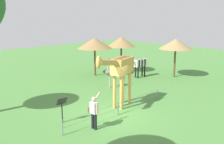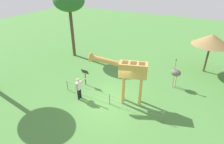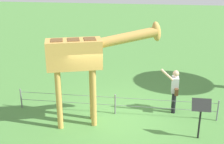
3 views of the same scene
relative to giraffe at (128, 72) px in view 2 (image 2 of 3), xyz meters
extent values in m
plane|color=#4C843D|center=(0.91, 0.52, -2.27)|extent=(60.00, 60.00, 0.00)
cylinder|color=gold|center=(0.18, 0.29, -1.29)|extent=(0.18, 0.18, 1.97)
cylinder|color=gold|center=(0.32, -0.13, -1.29)|extent=(0.18, 0.18, 1.97)
cylinder|color=gold|center=(-0.87, -0.04, -1.29)|extent=(0.18, 0.18, 1.97)
cylinder|color=gold|center=(-0.73, -0.46, -1.29)|extent=(0.18, 0.18, 1.97)
cube|color=gold|center=(-0.27, -0.09, 0.15)|extent=(1.83, 1.18, 0.90)
cube|color=brown|center=(0.20, 0.06, 0.61)|extent=(0.48, 0.53, 0.02)
cube|color=brown|center=(-0.27, -0.09, 0.61)|extent=(0.48, 0.53, 0.02)
cube|color=brown|center=(-0.75, -0.24, 0.61)|extent=(0.48, 0.53, 0.02)
cylinder|color=gold|center=(1.25, 0.40, 0.59)|extent=(2.07, 0.93, 0.66)
ellipsoid|color=gold|center=(2.21, 0.70, 0.76)|extent=(0.44, 0.36, 0.68)
cylinder|color=brown|center=(2.21, 0.76, 0.94)|extent=(0.05, 0.05, 0.14)
cylinder|color=brown|center=(2.21, 0.64, 0.94)|extent=(0.05, 0.05, 0.14)
cylinder|color=black|center=(2.96, 1.10, -1.88)|extent=(0.14, 0.14, 0.78)
cylinder|color=black|center=(2.97, 1.30, -1.88)|extent=(0.14, 0.14, 0.78)
cube|color=silver|center=(2.96, 1.20, -1.22)|extent=(0.24, 0.36, 0.55)
sphere|color=#D8AD8C|center=(2.96, 1.20, -0.80)|extent=(0.22, 0.22, 0.22)
cylinder|color=#D8AD8C|center=(2.66, 1.04, -0.81)|extent=(0.46, 0.08, 0.43)
cylinder|color=#D8AD8C|center=(2.97, 1.42, -1.22)|extent=(0.08, 0.08, 0.50)
cube|color=brown|center=(3.01, 0.98, -1.39)|extent=(0.12, 0.20, 0.24)
cylinder|color=#CC9E93|center=(-2.28, -3.27, -1.82)|extent=(0.07, 0.07, 0.90)
cylinder|color=#CC9E93|center=(-2.44, -3.43, -1.82)|extent=(0.07, 0.07, 0.90)
ellipsoid|color=#66605B|center=(-2.36, -3.35, -1.09)|extent=(0.70, 0.56, 0.49)
cylinder|color=#CC9E93|center=(-2.21, -3.35, -0.54)|extent=(0.08, 0.08, 0.80)
sphere|color=#66605B|center=(-2.21, -3.35, -0.09)|extent=(0.14, 0.14, 0.14)
cylinder|color=brown|center=(-4.16, -7.10, -1.07)|extent=(0.16, 0.16, 2.41)
cone|color=olive|center=(-4.16, -7.10, 0.59)|extent=(3.00, 3.00, 0.90)
cylinder|color=brown|center=(7.98, -4.60, -0.01)|extent=(0.30, 0.30, 4.52)
ellipsoid|color=#2D662D|center=(7.98, -4.60, 3.10)|extent=(2.85, 2.85, 1.99)
cylinder|color=black|center=(3.63, -0.46, -1.80)|extent=(0.06, 0.06, 0.95)
cube|color=#2D2D2D|center=(3.63, -0.46, -1.14)|extent=(0.56, 0.21, 0.38)
cylinder|color=slate|center=(-2.59, 0.73, -1.90)|extent=(0.05, 0.05, 0.75)
cylinder|color=slate|center=(0.91, 0.73, -1.90)|extent=(0.05, 0.05, 0.75)
cylinder|color=slate|center=(4.41, 0.73, -1.90)|extent=(0.05, 0.05, 0.75)
cube|color=slate|center=(0.91, 0.73, -1.63)|extent=(7.00, 0.01, 0.01)
cube|color=slate|center=(0.91, 0.73, -1.93)|extent=(7.00, 0.01, 0.01)
camera|label=1|loc=(10.22, 9.91, 3.01)|focal=41.41mm
camera|label=2|loc=(-3.75, 9.10, 5.28)|focal=29.37mm
camera|label=3|loc=(2.10, -8.60, 2.81)|focal=47.53mm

